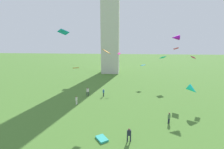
% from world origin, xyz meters
% --- Properties ---
extents(person_0, '(0.29, 0.49, 1.58)m').
position_xyz_m(person_0, '(-9.32, 16.92, 0.90)').
color(person_0, silver).
rests_on(person_0, ground_plane).
extents(person_1, '(0.56, 0.32, 1.81)m').
position_xyz_m(person_1, '(-8.31, 21.80, 1.02)').
color(person_1, '#1E2333').
rests_on(person_1, ground_plane).
extents(person_2, '(0.52, 0.36, 1.72)m').
position_xyz_m(person_2, '(0.18, 6.31, 0.97)').
color(person_2, '#1E2333').
rests_on(person_2, ground_plane).
extents(person_3, '(0.45, 0.49, 1.63)m').
position_xyz_m(person_3, '(6.01, 11.16, 0.92)').
color(person_3, '#1E2333').
rests_on(person_3, ground_plane).
extents(person_4, '(0.30, 0.51, 1.65)m').
position_xyz_m(person_4, '(-4.90, 21.67, 0.93)').
color(person_4, '#2D3338').
rests_on(person_4, ground_plane).
extents(kite_flying_0, '(0.89, 0.87, 0.62)m').
position_xyz_m(kite_flying_0, '(-1.97, 29.69, 8.34)').
color(kite_flying_0, '#E11882').
extents(kite_flying_1, '(1.52, 1.08, 1.09)m').
position_xyz_m(kite_flying_1, '(9.18, 22.28, 12.18)').
color(kite_flying_1, '#AF10CE').
extents(kite_flying_2, '(1.40, 1.65, 0.59)m').
position_xyz_m(kite_flying_2, '(10.20, 24.79, 9.94)').
color(kite_flying_2, red).
extents(kite_flying_3, '(2.29, 2.06, 1.83)m').
position_xyz_m(kite_flying_3, '(10.69, 15.78, 3.76)').
color(kite_flying_3, '#19E3CF').
extents(kite_flying_4, '(1.60, 1.53, 0.90)m').
position_xyz_m(kite_flying_4, '(-9.45, 12.75, 12.93)').
color(kite_flying_4, '#1998D3').
extents(kite_flying_5, '(1.36, 1.64, 0.93)m').
position_xyz_m(kite_flying_5, '(-3.45, 15.20, 9.95)').
color(kite_flying_5, orange).
extents(kite_flying_6, '(1.91, 1.56, 0.46)m').
position_xyz_m(kite_flying_6, '(-13.35, 30.40, 4.46)').
color(kite_flying_6, orange).
extents(kite_flying_7, '(1.23, 1.41, 0.69)m').
position_xyz_m(kite_flying_7, '(12.79, 22.12, 8.40)').
color(kite_flying_7, '#E10A6B').
extents(kite_flying_8, '(1.46, 1.49, 0.27)m').
position_xyz_m(kite_flying_8, '(4.13, 31.11, 5.31)').
color(kite_flying_8, '#1583D4').
extents(kite_flying_9, '(1.71, 1.59, 0.62)m').
position_xyz_m(kite_flying_9, '(8.91, 30.71, 7.39)').
color(kite_flying_9, '#04C4BA').
extents(kite_bundle_0, '(1.76, 1.87, 0.23)m').
position_xyz_m(kite_bundle_0, '(-3.08, 6.42, 0.12)').
color(kite_bundle_0, teal).
rests_on(kite_bundle_0, ground_plane).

